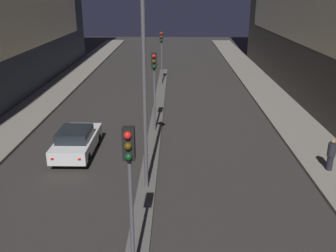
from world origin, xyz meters
name	(u,v)px	position (x,y,z in m)	size (l,w,h in m)	color
median_strip	(156,123)	(0.00, 18.10, 0.07)	(0.78, 34.20, 0.14)	#56544F
traffic_light_near	(130,171)	(0.00, 4.27, 3.57)	(0.32, 0.42, 4.68)	#4C4C51
traffic_light_mid	(154,75)	(0.00, 16.45, 3.57)	(0.32, 0.42, 4.68)	#4C4C51
traffic_light_far	(161,46)	(0.00, 28.28, 3.57)	(0.32, 0.42, 4.68)	#4C4C51
street_lamp	(144,60)	(0.00, 9.56, 5.64)	(0.47, 0.47, 8.53)	#4C4C51
car_left_lane	(77,141)	(-3.90, 13.19, 0.77)	(1.83, 4.27, 1.51)	silver
pedestrian_on_right_sidewalk	(331,154)	(8.48, 11.30, 0.98)	(0.38, 0.38, 1.55)	black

